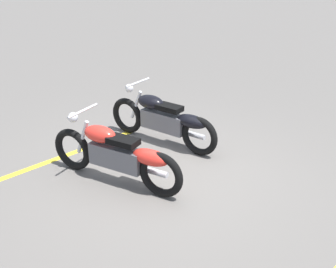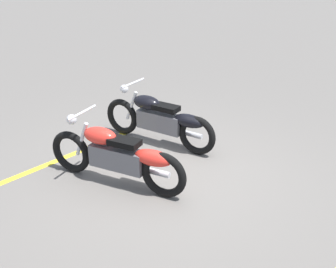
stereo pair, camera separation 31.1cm
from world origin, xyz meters
name	(u,v)px [view 1 (the left image)]	position (x,y,z in m)	size (l,w,h in m)	color
ground_plane	(166,172)	(0.00, 0.00, 0.00)	(60.00, 60.00, 0.00)	#66605B
motorcycle_bright_foreground	(117,154)	(-0.31, -0.69, 0.46)	(2.20, 0.76, 1.04)	black
motorcycle_dark_foreground	(164,119)	(-0.69, 0.72, 0.46)	(2.23, 0.63, 1.04)	black
parking_stripe_near	(55,159)	(-1.62, -0.90, 0.00)	(3.20, 0.12, 0.01)	yellow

